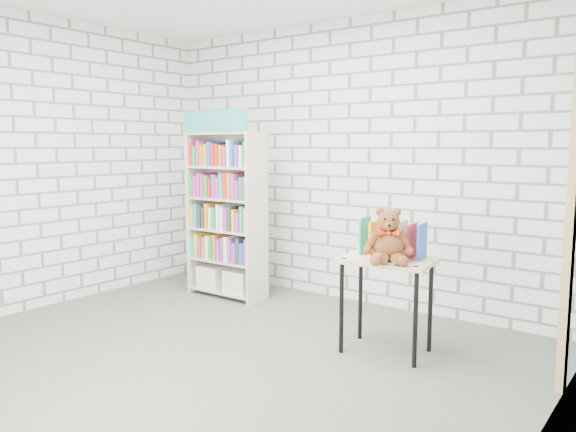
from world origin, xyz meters
The scene contains 7 objects.
ground centered at (0.00, 0.00, 0.00)m, with size 4.50×4.50×0.00m, color #4A5447.
room_shell centered at (0.00, 0.00, 1.78)m, with size 4.52×4.02×2.81m.
bookshelf centered at (-1.06, 1.36, 0.87)m, with size 0.85×0.33×1.91m.
display_table centered at (1.01, 0.88, 0.63)m, with size 0.72×0.54×0.73m.
table_books centered at (0.99, 0.99, 0.87)m, with size 0.49×0.26×0.28m.
teddy_bear centered at (1.06, 0.78, 0.89)m, with size 0.38×0.36×0.39m.
door_trim centered at (2.23, 0.95, 1.05)m, with size 0.05×0.12×2.10m, color tan.
Camera 1 is at (2.87, -2.87, 1.57)m, focal length 35.00 mm.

